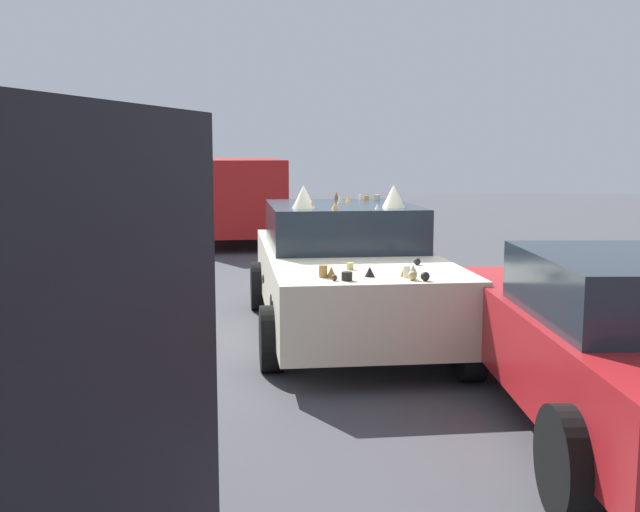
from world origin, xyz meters
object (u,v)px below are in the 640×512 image
art_car_decorated (345,269)px  parked_sedan_row_back_center (13,221)px  parked_sedan_near_right (634,343)px  parked_van_row_back_far (236,194)px

art_car_decorated → parked_sedan_row_back_center: bearing=-141.8°
art_car_decorated → parked_sedan_near_right: art_car_decorated is taller
parked_van_row_back_far → parked_sedan_near_right: 13.20m
art_car_decorated → parked_sedan_near_right: (-3.09, -2.34, -0.04)m
art_car_decorated → parked_van_row_back_far: parked_van_row_back_far is taller
art_car_decorated → parked_sedan_row_back_center: art_car_decorated is taller
parked_sedan_row_back_center → parked_van_row_back_far: bearing=-52.0°
parked_sedan_row_back_center → parked_sedan_near_right: bearing=-134.1°
art_car_decorated → parked_sedan_row_back_center: size_ratio=1.25×
art_car_decorated → parked_sedan_row_back_center: 9.12m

